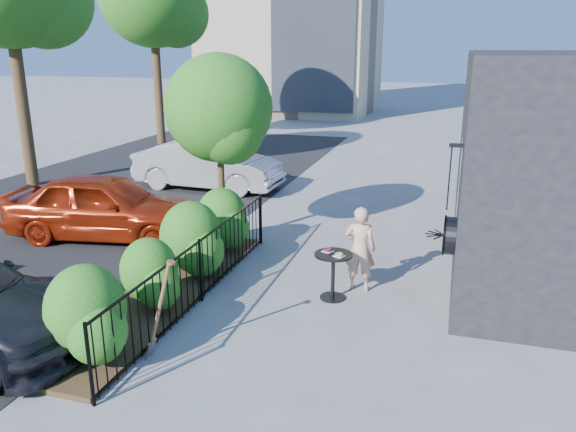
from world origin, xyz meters
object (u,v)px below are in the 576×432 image
(woman, at_px, (360,249))
(car_red, at_px, (105,206))
(cafe_table, at_px, (333,268))
(car_silver, at_px, (208,165))
(shovel, at_px, (158,315))
(patio_tree, at_px, (221,115))

(woman, bearing_deg, car_red, -10.73)
(car_red, bearing_deg, cafe_table, -116.34)
(cafe_table, relative_size, car_silver, 0.20)
(shovel, height_order, car_silver, shovel)
(patio_tree, relative_size, woman, 2.61)
(shovel, height_order, car_red, shovel)
(woman, distance_m, car_silver, 8.14)
(woman, relative_size, shovel, 1.00)
(woman, xyz_separation_m, shovel, (-2.19, -3.06, -0.10))
(shovel, bearing_deg, car_silver, 110.54)
(car_red, height_order, car_silver, car_red)
(woman, bearing_deg, cafe_table, 55.43)
(car_red, relative_size, car_silver, 0.97)
(cafe_table, bearing_deg, car_red, 163.25)
(shovel, relative_size, car_red, 0.35)
(shovel, distance_m, car_red, 5.59)
(patio_tree, relative_size, cafe_table, 4.57)
(cafe_table, relative_size, shovel, 0.57)
(cafe_table, relative_size, woman, 0.57)
(car_red, bearing_deg, patio_tree, -91.86)
(shovel, bearing_deg, woman, 54.35)
(woman, height_order, car_red, woman)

